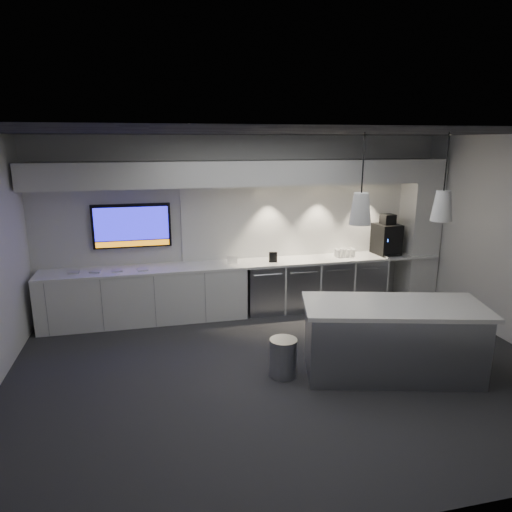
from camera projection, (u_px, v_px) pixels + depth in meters
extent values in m
plane|color=#29292B|center=(285.00, 371.00, 5.91)|extent=(7.00, 7.00, 0.00)
plane|color=black|center=(289.00, 132.00, 5.18)|extent=(7.00, 7.00, 0.00)
plane|color=silver|center=(245.00, 224.00, 7.91)|extent=(7.00, 0.00, 7.00)
plane|color=silver|center=(390.00, 348.00, 3.18)|extent=(7.00, 0.00, 7.00)
cube|color=white|center=(249.00, 263.00, 7.75)|extent=(6.80, 0.65, 0.04)
cube|color=white|center=(145.00, 296.00, 7.48)|extent=(3.30, 0.63, 0.86)
cube|color=#989BA0|center=(263.00, 288.00, 7.92)|extent=(0.60, 0.61, 0.85)
cube|color=#989BA0|center=(298.00, 285.00, 8.06)|extent=(0.60, 0.61, 0.85)
cube|color=#989BA0|center=(331.00, 283.00, 8.19)|extent=(0.60, 0.61, 0.85)
cube|color=#989BA0|center=(364.00, 281.00, 8.33)|extent=(0.60, 0.61, 0.85)
cube|color=white|center=(311.00, 219.00, 8.14)|extent=(4.60, 0.03, 1.30)
cube|color=white|center=(249.00, 173.00, 7.40)|extent=(6.90, 0.60, 0.40)
cube|color=white|center=(419.00, 231.00, 8.37)|extent=(0.55, 0.55, 2.60)
cube|color=black|center=(132.00, 226.00, 7.43)|extent=(1.25, 0.06, 0.72)
cube|color=#1814BD|center=(132.00, 224.00, 7.39)|extent=(1.17, 0.00, 0.54)
cube|color=orange|center=(133.00, 244.00, 7.47)|extent=(1.17, 0.00, 0.09)
cube|color=#989BA0|center=(392.00, 342.00, 5.76)|extent=(2.26, 1.35, 0.89)
cube|color=white|center=(394.00, 306.00, 5.64)|extent=(2.39, 1.48, 0.05)
cylinder|color=#989BA0|center=(283.00, 357.00, 5.76)|extent=(0.41, 0.41, 0.49)
cube|color=black|center=(386.00, 239.00, 8.27)|extent=(0.44, 0.48, 0.55)
cube|color=black|center=(388.00, 219.00, 8.18)|extent=(0.24, 0.24, 0.18)
cube|color=#989BA0|center=(392.00, 256.00, 8.10)|extent=(0.32, 0.22, 0.03)
cube|color=black|center=(273.00, 257.00, 7.72)|extent=(0.14, 0.05, 0.18)
cube|color=white|center=(232.00, 260.00, 7.63)|extent=(0.18, 0.07, 0.14)
cube|color=#B4B4B4|center=(74.00, 272.00, 7.12)|extent=(0.17, 0.17, 0.02)
cube|color=#B4B4B4|center=(96.00, 271.00, 7.16)|extent=(0.19, 0.19, 0.02)
cube|color=#B4B4B4|center=(117.00, 271.00, 7.21)|extent=(0.18, 0.18, 0.02)
cube|color=#B4B4B4|center=(142.00, 270.00, 7.27)|extent=(0.19, 0.19, 0.02)
cone|color=white|center=(361.00, 209.00, 5.22)|extent=(0.26, 0.26, 0.36)
cylinder|color=black|center=(363.00, 161.00, 5.09)|extent=(0.02, 0.02, 0.70)
cone|color=white|center=(442.00, 206.00, 5.45)|extent=(0.26, 0.26, 0.36)
cylinder|color=black|center=(447.00, 161.00, 5.32)|extent=(0.02, 0.02, 0.70)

